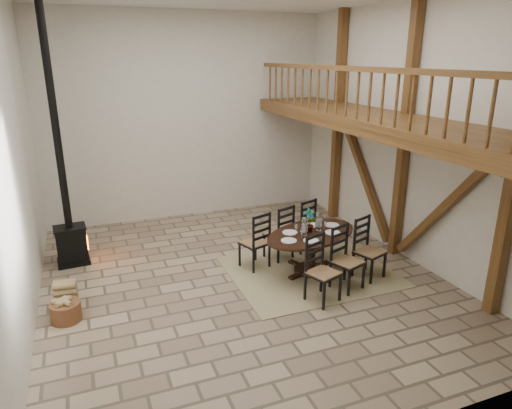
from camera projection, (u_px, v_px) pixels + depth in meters
name	position (u px, v px, depth m)	size (l,w,h in m)	color
ground	(243.00, 280.00, 8.48)	(8.00, 8.00, 0.00)	#9D8868
room_shell	(306.00, 113.00, 7.95)	(7.02, 8.02, 5.01)	beige
rug	(310.00, 272.00, 8.77)	(3.00, 2.50, 0.02)	tan
dining_table	(310.00, 252.00, 8.64)	(2.43, 2.67, 1.27)	black
wood_stove	(67.00, 209.00, 8.79)	(0.64, 0.51, 5.00)	black
log_basket	(66.00, 311.00, 7.13)	(0.47, 0.47, 0.39)	brown
log_stack	(66.00, 294.00, 7.48)	(0.37, 0.27, 0.48)	tan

